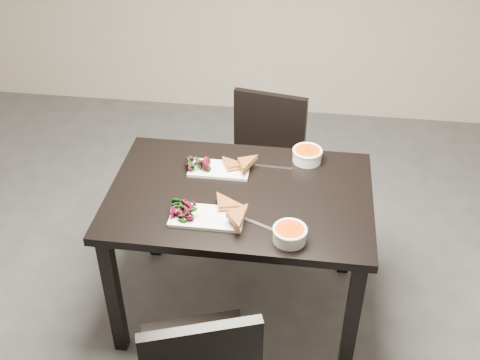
{
  "coord_description": "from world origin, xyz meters",
  "views": [
    {
      "loc": [
        0.61,
        -1.72,
        2.36
      ],
      "look_at": [
        0.33,
        0.38,
        0.82
      ],
      "focal_mm": 43.72,
      "sensor_mm": 36.0,
      "label": 1
    }
  ],
  "objects": [
    {
      "name": "salad_near",
      "position": [
        0.11,
        0.17,
        0.79
      ],
      "size": [
        0.1,
        0.09,
        0.04
      ],
      "primitive_type": null,
      "color": "black",
      "rests_on": "plate_near"
    },
    {
      "name": "plate_near",
      "position": [
        0.21,
        0.17,
        0.76
      ],
      "size": [
        0.32,
        0.16,
        0.02
      ],
      "primitive_type": "cube",
      "color": "white",
      "rests_on": "table"
    },
    {
      "name": "chair_far",
      "position": [
        0.37,
        1.05,
        0.48
      ],
      "size": [
        0.49,
        0.49,
        0.85
      ],
      "rotation": [
        0.0,
        0.0,
        -0.18
      ],
      "color": "black",
      "rests_on": "ground"
    },
    {
      "name": "ground",
      "position": [
        0.0,
        0.0,
        0.0
      ],
      "size": [
        5.0,
        5.0,
        0.0
      ],
      "primitive_type": "plane",
      "color": "#47474C",
      "rests_on": "ground"
    },
    {
      "name": "sandwich_far",
      "position": [
        0.27,
        0.52,
        0.79
      ],
      "size": [
        0.17,
        0.16,
        0.05
      ],
      "primitive_type": null,
      "rotation": [
        0.0,
        0.0,
        0.42
      ],
      "color": "#AE5B24",
      "rests_on": "plate_far"
    },
    {
      "name": "soup_bowl_near",
      "position": [
        0.57,
        0.08,
        0.79
      ],
      "size": [
        0.14,
        0.14,
        0.06
      ],
      "color": "white",
      "rests_on": "table"
    },
    {
      "name": "sandwich_near",
      "position": [
        0.28,
        0.19,
        0.79
      ],
      "size": [
        0.18,
        0.15,
        0.05
      ],
      "primitive_type": null,
      "rotation": [
        0.0,
        0.0,
        0.24
      ],
      "color": "#AE5B24",
      "rests_on": "plate_near"
    },
    {
      "name": "cutlery_far",
      "position": [
        0.46,
        0.6,
        0.75
      ],
      "size": [
        0.18,
        0.02,
        0.0
      ],
      "primitive_type": "cube",
      "rotation": [
        0.0,
        0.0,
        -0.04
      ],
      "color": "silver",
      "rests_on": "table"
    },
    {
      "name": "plate_far",
      "position": [
        0.2,
        0.53,
        0.76
      ],
      "size": [
        0.29,
        0.14,
        0.01
      ],
      "primitive_type": "cube",
      "color": "white",
      "rests_on": "table"
    },
    {
      "name": "table",
      "position": [
        0.33,
        0.38,
        0.65
      ],
      "size": [
        1.2,
        0.8,
        0.75
      ],
      "color": "black",
      "rests_on": "ground"
    },
    {
      "name": "soup_bowl_far",
      "position": [
        0.62,
        0.68,
        0.79
      ],
      "size": [
        0.15,
        0.15,
        0.07
      ],
      "color": "white",
      "rests_on": "table"
    },
    {
      "name": "cutlery_near",
      "position": [
        0.44,
        0.16,
        0.75
      ],
      "size": [
        0.17,
        0.09,
        0.0
      ],
      "primitive_type": "cube",
      "rotation": [
        0.0,
        0.0,
        -0.42
      ],
      "color": "silver",
      "rests_on": "table"
    },
    {
      "name": "salad_far",
      "position": [
        0.1,
        0.53,
        0.78
      ],
      "size": [
        0.09,
        0.08,
        0.04
      ],
      "primitive_type": null,
      "color": "black",
      "rests_on": "plate_far"
    }
  ]
}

